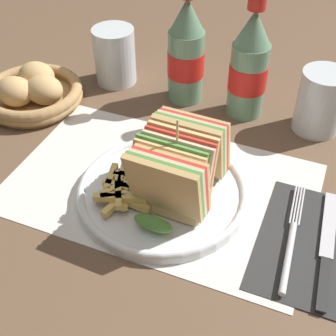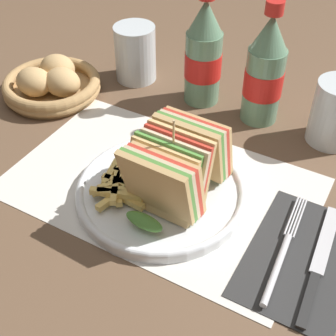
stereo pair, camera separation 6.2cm
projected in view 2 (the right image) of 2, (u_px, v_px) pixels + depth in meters
name	position (u px, v px, depth m)	size (l,w,h in m)	color
ground_plane	(170.00, 205.00, 0.67)	(4.00, 4.00, 0.00)	brown
placemat	(161.00, 185.00, 0.70)	(0.45, 0.28, 0.00)	silver
plate_main	(161.00, 191.00, 0.68)	(0.25, 0.25, 0.02)	white
club_sandwich	(176.00, 169.00, 0.63)	(0.10, 0.18, 0.14)	tan
fries_pile	(122.00, 186.00, 0.66)	(0.08, 0.11, 0.02)	#E5C166
ketchup_blob	(132.00, 172.00, 0.68)	(0.05, 0.04, 0.02)	maroon
napkin	(301.00, 256.00, 0.60)	(0.13, 0.21, 0.00)	#2D2D2D
fork	(281.00, 257.00, 0.59)	(0.02, 0.19, 0.01)	silver
knife	(319.00, 263.00, 0.59)	(0.03, 0.20, 0.00)	black
coke_bottle_near	(203.00, 55.00, 0.82)	(0.07, 0.07, 0.21)	slate
coke_bottle_far	(265.00, 72.00, 0.77)	(0.07, 0.07, 0.21)	slate
glass_near	(335.00, 116.00, 0.76)	(0.08, 0.08, 0.11)	silver
glass_far	(135.00, 53.00, 0.90)	(0.08, 0.08, 0.11)	silver
bread_basket	(52.00, 84.00, 0.87)	(0.18, 0.18, 0.06)	#AD8451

